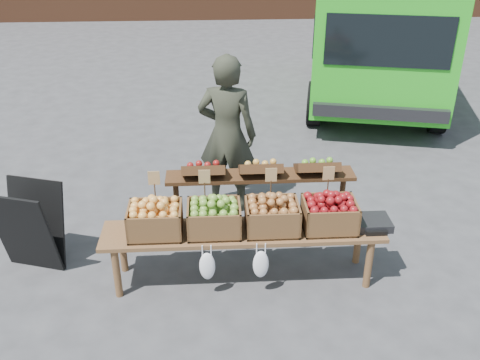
{
  "coord_description": "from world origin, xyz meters",
  "views": [
    {
      "loc": [
        -1.26,
        -4.36,
        3.37
      ],
      "look_at": [
        -0.98,
        0.43,
        0.85
      ],
      "focal_mm": 40.0,
      "sensor_mm": 36.0,
      "label": 1
    }
  ],
  "objects_px": {
    "back_table": "(260,197)",
    "crate_russet_pears": "(214,219)",
    "crate_green_apples": "(329,215)",
    "chalkboard_sign": "(30,227)",
    "display_bench": "(243,255)",
    "delivery_van": "(376,39)",
    "crate_golden_apples": "(155,220)",
    "weighing_scale": "(372,222)",
    "crate_red_apples": "(272,217)",
    "vendor": "(227,135)"
  },
  "relations": [
    {
      "from": "back_table",
      "to": "crate_russet_pears",
      "type": "height_order",
      "value": "back_table"
    },
    {
      "from": "crate_russet_pears",
      "to": "crate_green_apples",
      "type": "bearing_deg",
      "value": 0.0
    },
    {
      "from": "chalkboard_sign",
      "to": "display_bench",
      "type": "distance_m",
      "value": 2.15
    },
    {
      "from": "chalkboard_sign",
      "to": "delivery_van",
      "type": "bearing_deg",
      "value": 63.46
    },
    {
      "from": "crate_golden_apples",
      "to": "delivery_van",
      "type": "bearing_deg",
      "value": 56.21
    },
    {
      "from": "crate_golden_apples",
      "to": "weighing_scale",
      "type": "relative_size",
      "value": 1.47
    },
    {
      "from": "crate_russet_pears",
      "to": "weighing_scale",
      "type": "bearing_deg",
      "value": 0.0
    },
    {
      "from": "weighing_scale",
      "to": "crate_green_apples",
      "type": "bearing_deg",
      "value": 180.0
    },
    {
      "from": "chalkboard_sign",
      "to": "crate_russet_pears",
      "type": "height_order",
      "value": "chalkboard_sign"
    },
    {
      "from": "crate_russet_pears",
      "to": "crate_red_apples",
      "type": "relative_size",
      "value": 1.0
    },
    {
      "from": "chalkboard_sign",
      "to": "display_bench",
      "type": "bearing_deg",
      "value": 8.58
    },
    {
      "from": "crate_red_apples",
      "to": "weighing_scale",
      "type": "xyz_separation_m",
      "value": [
        0.97,
        0.0,
        -0.1
      ]
    },
    {
      "from": "vendor",
      "to": "crate_green_apples",
      "type": "relative_size",
      "value": 3.81
    },
    {
      "from": "delivery_van",
      "to": "weighing_scale",
      "type": "bearing_deg",
      "value": -92.57
    },
    {
      "from": "vendor",
      "to": "chalkboard_sign",
      "type": "xyz_separation_m",
      "value": [
        -2.02,
        -1.12,
        -0.48
      ]
    },
    {
      "from": "display_bench",
      "to": "crate_green_apples",
      "type": "xyz_separation_m",
      "value": [
        0.83,
        0.0,
        0.42
      ]
    },
    {
      "from": "display_bench",
      "to": "crate_red_apples",
      "type": "bearing_deg",
      "value": 0.0
    },
    {
      "from": "delivery_van",
      "to": "crate_green_apples",
      "type": "height_order",
      "value": "delivery_van"
    },
    {
      "from": "back_table",
      "to": "crate_red_apples",
      "type": "distance_m",
      "value": 0.75
    },
    {
      "from": "chalkboard_sign",
      "to": "crate_russet_pears",
      "type": "distance_m",
      "value": 1.88
    },
    {
      "from": "chalkboard_sign",
      "to": "weighing_scale",
      "type": "relative_size",
      "value": 2.75
    },
    {
      "from": "delivery_van",
      "to": "crate_green_apples",
      "type": "distance_m",
      "value": 5.75
    },
    {
      "from": "display_bench",
      "to": "crate_red_apples",
      "type": "relative_size",
      "value": 5.4
    },
    {
      "from": "crate_russet_pears",
      "to": "weighing_scale",
      "type": "relative_size",
      "value": 1.47
    },
    {
      "from": "vendor",
      "to": "chalkboard_sign",
      "type": "distance_m",
      "value": 2.36
    },
    {
      "from": "chalkboard_sign",
      "to": "crate_russet_pears",
      "type": "relative_size",
      "value": 1.87
    },
    {
      "from": "vendor",
      "to": "crate_green_apples",
      "type": "height_order",
      "value": "vendor"
    },
    {
      "from": "crate_green_apples",
      "to": "delivery_van",
      "type": "bearing_deg",
      "value": 70.05
    },
    {
      "from": "delivery_van",
      "to": "crate_green_apples",
      "type": "bearing_deg",
      "value": -96.66
    },
    {
      "from": "delivery_van",
      "to": "back_table",
      "type": "distance_m",
      "value": 5.36
    },
    {
      "from": "crate_golden_apples",
      "to": "crate_red_apples",
      "type": "distance_m",
      "value": 1.1
    },
    {
      "from": "back_table",
      "to": "crate_red_apples",
      "type": "xyz_separation_m",
      "value": [
        0.05,
        -0.72,
        0.19
      ]
    },
    {
      "from": "crate_golden_apples",
      "to": "weighing_scale",
      "type": "distance_m",
      "value": 2.08
    },
    {
      "from": "crate_red_apples",
      "to": "weighing_scale",
      "type": "relative_size",
      "value": 1.47
    },
    {
      "from": "back_table",
      "to": "chalkboard_sign",
      "type": "bearing_deg",
      "value": -170.6
    },
    {
      "from": "vendor",
      "to": "crate_red_apples",
      "type": "height_order",
      "value": "vendor"
    },
    {
      "from": "crate_russet_pears",
      "to": "delivery_van",
      "type": "bearing_deg",
      "value": 60.44
    },
    {
      "from": "weighing_scale",
      "to": "chalkboard_sign",
      "type": "bearing_deg",
      "value": 174.36
    },
    {
      "from": "delivery_van",
      "to": "back_table",
      "type": "xyz_separation_m",
      "value": [
        -2.55,
        -4.67,
        -0.6
      ]
    },
    {
      "from": "chalkboard_sign",
      "to": "display_bench",
      "type": "height_order",
      "value": "chalkboard_sign"
    },
    {
      "from": "delivery_van",
      "to": "vendor",
      "type": "distance_m",
      "value": 4.88
    },
    {
      "from": "crate_green_apples",
      "to": "crate_russet_pears",
      "type": "bearing_deg",
      "value": 180.0
    },
    {
      "from": "vendor",
      "to": "crate_red_apples",
      "type": "distance_m",
      "value": 1.51
    },
    {
      "from": "crate_green_apples",
      "to": "crate_golden_apples",
      "type": "bearing_deg",
      "value": 180.0
    },
    {
      "from": "delivery_van",
      "to": "crate_russet_pears",
      "type": "distance_m",
      "value": 6.21
    },
    {
      "from": "vendor",
      "to": "weighing_scale",
      "type": "bearing_deg",
      "value": 148.37
    },
    {
      "from": "display_bench",
      "to": "weighing_scale",
      "type": "distance_m",
      "value": 1.29
    },
    {
      "from": "vendor",
      "to": "back_table",
      "type": "distance_m",
      "value": 0.91
    },
    {
      "from": "vendor",
      "to": "crate_golden_apples",
      "type": "relative_size",
      "value": 3.81
    },
    {
      "from": "back_table",
      "to": "crate_red_apples",
      "type": "bearing_deg",
      "value": -86.38
    }
  ]
}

